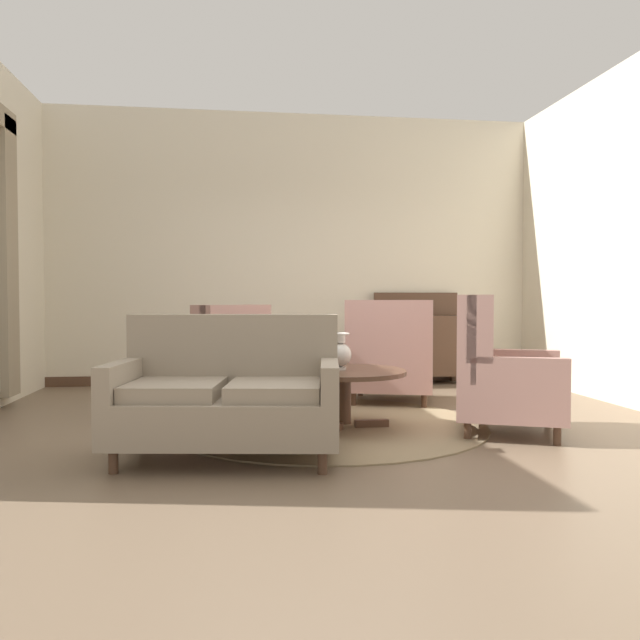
% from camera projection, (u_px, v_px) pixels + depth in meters
% --- Properties ---
extents(ground, '(8.56, 8.56, 0.00)m').
position_uv_depth(ground, '(331.00, 432.00, 4.95)').
color(ground, brown).
extents(wall_back, '(6.28, 0.08, 3.38)m').
position_uv_depth(wall_back, '(295.00, 249.00, 7.92)').
color(wall_back, beige).
rests_on(wall_back, ground).
extents(wall_right, '(0.08, 4.28, 3.38)m').
position_uv_depth(wall_right, '(622.00, 235.00, 6.21)').
color(wall_right, beige).
rests_on(wall_right, ground).
extents(baseboard_back, '(6.12, 0.03, 0.12)m').
position_uv_depth(baseboard_back, '(296.00, 378.00, 7.92)').
color(baseboard_back, '#4C3323').
rests_on(baseboard_back, ground).
extents(area_rug, '(2.67, 2.67, 0.01)m').
position_uv_depth(area_rug, '(326.00, 424.00, 5.25)').
color(area_rug, '#847051').
rests_on(area_rug, ground).
extents(coffee_table, '(0.99, 0.99, 0.48)m').
position_uv_depth(coffee_table, '(345.00, 379.00, 5.07)').
color(coffee_table, '#4C3323').
rests_on(coffee_table, ground).
extents(porcelain_vase, '(0.20, 0.20, 0.30)m').
position_uv_depth(porcelain_vase, '(339.00, 353.00, 5.07)').
color(porcelain_vase, beige).
rests_on(porcelain_vase, coffee_table).
extents(settee, '(1.56, 1.00, 0.95)m').
position_uv_depth(settee, '(227.00, 398.00, 4.14)').
color(settee, gray).
rests_on(settee, ground).
extents(armchair_far_left, '(1.16, 1.16, 1.00)m').
position_uv_depth(armchair_far_left, '(215.00, 367.00, 5.79)').
color(armchair_far_left, tan).
rests_on(armchair_far_left, ground).
extents(armchair_beside_settee, '(1.06, 1.07, 1.05)m').
position_uv_depth(armchair_beside_settee, '(390.00, 360.00, 6.35)').
color(armchair_beside_settee, tan).
rests_on(armchair_beside_settee, ground).
extents(armchair_near_sideboard, '(1.05, 1.07, 1.09)m').
position_uv_depth(armchair_near_sideboard, '(499.00, 375.00, 4.93)').
color(armchair_near_sideboard, tan).
rests_on(armchair_near_sideboard, ground).
extents(sideboard, '(1.09, 0.40, 1.14)m').
position_uv_depth(sideboard, '(420.00, 344.00, 7.87)').
color(sideboard, '#4C3323').
rests_on(sideboard, ground).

